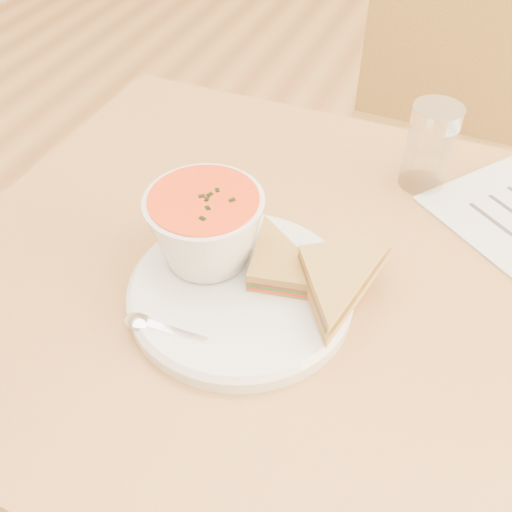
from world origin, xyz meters
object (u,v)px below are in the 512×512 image
at_px(soup_bowl, 206,231).
at_px(chair_far, 429,174).
at_px(dining_table, 336,448).
at_px(plate, 241,292).
at_px(condiment_shaker, 429,147).

bearing_deg(soup_bowl, chair_far, 73.24).
distance_m(dining_table, chair_far, 0.62).
height_order(plate, condiment_shaker, condiment_shaker).
height_order(dining_table, plate, plate).
xyz_separation_m(plate, condiment_shaker, (0.15, 0.28, 0.05)).
bearing_deg(plate, condiment_shaker, 62.92).
bearing_deg(dining_table, soup_bowl, -168.25).
xyz_separation_m(chair_far, condiment_shaker, (0.00, -0.38, 0.30)).
xyz_separation_m(dining_table, condiment_shaker, (0.02, 0.22, 0.43)).
relative_size(dining_table, chair_far, 0.99).
xyz_separation_m(plate, soup_bowl, (-0.05, 0.03, 0.05)).
distance_m(chair_far, condiment_shaker, 0.49).
bearing_deg(chair_far, plate, 80.53).
bearing_deg(plate, dining_table, 25.94).
height_order(chair_far, plate, chair_far).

